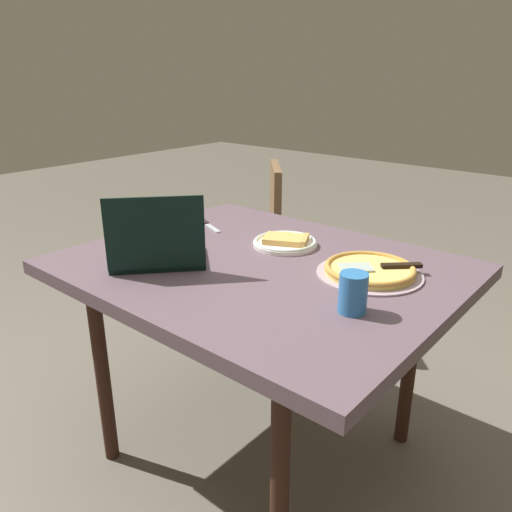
# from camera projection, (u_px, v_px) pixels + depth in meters

# --- Properties ---
(ground_plane) EXTENTS (12.00, 12.00, 0.00)m
(ground_plane) POSITION_uv_depth(u_px,v_px,m) (260.00, 447.00, 1.88)
(ground_plane) COLOR #635E52
(dining_table) EXTENTS (1.22, 0.98, 0.74)m
(dining_table) POSITION_uv_depth(u_px,v_px,m) (260.00, 281.00, 1.64)
(dining_table) COLOR #5B4852
(dining_table) RESTS_ON ground_plane
(laptop) EXTENTS (0.36, 0.37, 0.24)m
(laptop) POSITION_uv_depth(u_px,v_px,m) (158.00, 250.00, 1.58)
(laptop) COLOR black
(laptop) RESTS_ON dining_table
(pizza_plate) EXTENTS (0.23, 0.23, 0.04)m
(pizza_plate) POSITION_uv_depth(u_px,v_px,m) (286.00, 242.00, 1.77)
(pizza_plate) COLOR white
(pizza_plate) RESTS_ON dining_table
(pizza_tray) EXTENTS (0.32, 0.32, 0.03)m
(pizza_tray) POSITION_uv_depth(u_px,v_px,m) (370.00, 270.00, 1.52)
(pizza_tray) COLOR #A995A1
(pizza_tray) RESTS_ON dining_table
(table_knife) EXTENTS (0.19, 0.09, 0.01)m
(table_knife) POSITION_uv_depth(u_px,v_px,m) (207.00, 224.00, 2.02)
(table_knife) COLOR silver
(table_knife) RESTS_ON dining_table
(drink_cup) EXTENTS (0.07, 0.07, 0.11)m
(drink_cup) POSITION_uv_depth(u_px,v_px,m) (353.00, 292.00, 1.27)
(drink_cup) COLOR #2D70B5
(drink_cup) RESTS_ON dining_table
(chair_near) EXTENTS (0.56, 0.56, 0.88)m
(chair_near) POSITION_uv_depth(u_px,v_px,m) (255.00, 239.00, 2.62)
(chair_near) COLOR brown
(chair_near) RESTS_ON ground_plane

